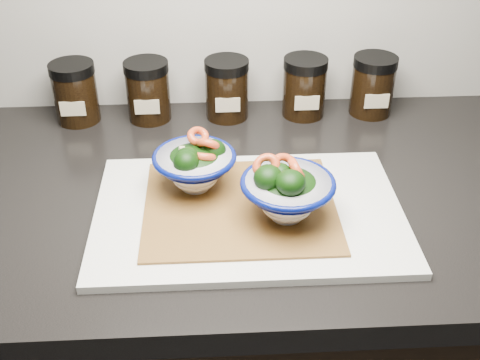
{
  "coord_description": "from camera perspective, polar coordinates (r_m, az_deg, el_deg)",
  "views": [
    {
      "loc": [
        -0.04,
        0.67,
        1.44
      ],
      "look_at": [
        0.0,
        1.38,
        0.96
      ],
      "focal_mm": 45.0,
      "sensor_mm": 36.0,
      "label": 1
    }
  ],
  "objects": [
    {
      "name": "bowl_left",
      "position": [
        0.9,
        -4.27,
        1.41
      ],
      "size": [
        0.13,
        0.13,
        0.09
      ],
      "rotation": [
        0.0,
        0.0,
        0.2
      ],
      "color": "white",
      "rests_on": "bamboo_mat"
    },
    {
      "name": "bowl_right",
      "position": [
        0.84,
        4.43,
        -1.09
      ],
      "size": [
        0.13,
        0.13,
        0.1
      ],
      "rotation": [
        0.0,
        0.0,
        -0.12
      ],
      "color": "white",
      "rests_on": "bamboo_mat"
    },
    {
      "name": "bamboo_mat",
      "position": [
        0.88,
        0.0,
        -2.47
      ],
      "size": [
        0.28,
        0.24,
        0.0
      ],
      "primitive_type": "cube",
      "color": "olive",
      "rests_on": "cutting_board"
    },
    {
      "name": "countertop",
      "position": [
        0.96,
        -0.43,
        -1.64
      ],
      "size": [
        3.5,
        0.6,
        0.04
      ],
      "primitive_type": "cube",
      "color": "black",
      "rests_on": "cabinet"
    },
    {
      "name": "spice_jar_c",
      "position": [
        1.13,
        -1.25,
        8.65
      ],
      "size": [
        0.08,
        0.08,
        0.11
      ],
      "color": "black",
      "rests_on": "countertop"
    },
    {
      "name": "spice_jar_b",
      "position": [
        1.13,
        -8.72,
        8.38
      ],
      "size": [
        0.08,
        0.08,
        0.11
      ],
      "color": "black",
      "rests_on": "countertop"
    },
    {
      "name": "spice_jar_d",
      "position": [
        1.14,
        6.12,
        8.77
      ],
      "size": [
        0.08,
        0.08,
        0.11
      ],
      "color": "black",
      "rests_on": "countertop"
    },
    {
      "name": "spice_jar_a",
      "position": [
        1.16,
        -15.36,
        8.02
      ],
      "size": [
        0.08,
        0.08,
        0.11
      ],
      "color": "black",
      "rests_on": "countertop"
    },
    {
      "name": "cutting_board",
      "position": [
        0.88,
        0.83,
        -3.13
      ],
      "size": [
        0.45,
        0.3,
        0.01
      ],
      "primitive_type": "cube",
      "color": "silver",
      "rests_on": "countertop"
    },
    {
      "name": "spice_jar_e",
      "position": [
        1.17,
        12.47,
        8.76
      ],
      "size": [
        0.08,
        0.08,
        0.11
      ],
      "color": "black",
      "rests_on": "countertop"
    }
  ]
}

